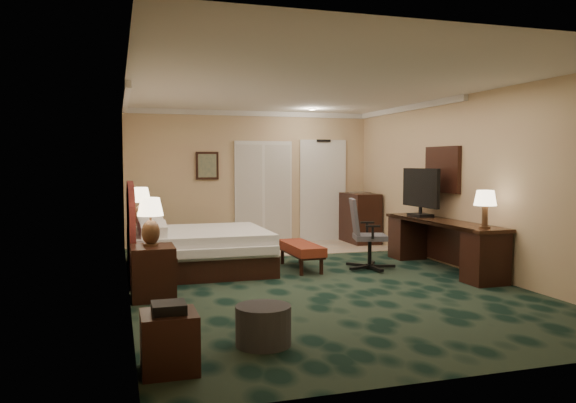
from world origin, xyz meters
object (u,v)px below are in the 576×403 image
object	(u,v)px
bed	(201,250)
desk_chair	(370,234)
lamp_far	(141,207)
bed_bench	(301,256)
nightstand_near	(153,272)
lamp_near	(151,222)
side_table	(169,342)
minibar	(360,218)
desk	(442,245)
tv	(421,193)
nightstand_far	(142,244)
ottoman	(263,325)

from	to	relation	value
bed	desk_chair	world-z (taller)	desk_chair
bed	lamp_far	world-z (taller)	lamp_far
lamp_far	bed_bench	distance (m)	2.81
bed	nightstand_near	bearing A→B (deg)	-117.29
bed_bench	desk_chair	size ratio (longest dim) A/B	1.08
nightstand_near	bed_bench	world-z (taller)	nightstand_near
nightstand_near	lamp_far	world-z (taller)	lamp_far
lamp_near	side_table	size ratio (longest dim) A/B	1.24
bed	side_table	size ratio (longest dim) A/B	4.18
bed	desk_chair	xyz separation A→B (m)	(2.54, -0.62, 0.24)
minibar	desk	bearing A→B (deg)	-89.74
lamp_far	desk	size ratio (longest dim) A/B	0.24
side_table	tv	size ratio (longest dim) A/B	0.46
bed_bench	side_table	bearing A→B (deg)	-123.08
bed	side_table	world-z (taller)	bed
lamp_far	nightstand_far	bearing A→B (deg)	-49.02
desk_chair	lamp_near	bearing A→B (deg)	-148.73
side_table	minibar	size ratio (longest dim) A/B	0.46
nightstand_near	tv	world-z (taller)	tv
nightstand_near	lamp_near	xyz separation A→B (m)	(-0.02, 0.03, 0.62)
nightstand_near	side_table	distance (m)	2.51
nightstand_far	desk	size ratio (longest dim) A/B	0.23
nightstand_far	side_table	xyz separation A→B (m)	(-0.01, -5.11, -0.06)
bed	minibar	world-z (taller)	minibar
side_table	tv	xyz separation A→B (m)	(4.44, 3.75, 0.93)
lamp_far	side_table	distance (m)	5.17
bed	bed_bench	distance (m)	1.55
bed	ottoman	world-z (taller)	bed
bed_bench	desk	distance (m)	2.20
nightstand_near	bed	bearing A→B (deg)	62.71
nightstand_far	desk_chair	distance (m)	3.76
ottoman	minibar	size ratio (longest dim) A/B	0.50
desk_chair	minibar	xyz separation A→B (m)	(1.04, 2.68, -0.04)
lamp_near	minibar	bearing A→B (deg)	39.29
lamp_far	ottoman	size ratio (longest dim) A/B	1.27
nightstand_far	bed	bearing A→B (deg)	-50.56
nightstand_near	tv	bearing A→B (deg)	15.79
side_table	desk	xyz separation A→B (m)	(4.44, 3.11, 0.15)
nightstand_near	lamp_near	bearing A→B (deg)	122.52
tv	minibar	bearing A→B (deg)	88.47
bed	bed_bench	xyz separation A→B (m)	(1.51, -0.30, -0.11)
nightstand_far	minibar	xyz separation A→B (m)	(4.42, 1.04, 0.21)
bed	nightstand_near	world-z (taller)	nightstand_near
nightstand_near	desk	world-z (taller)	desk
ottoman	side_table	world-z (taller)	side_table
nightstand_far	lamp_near	world-z (taller)	lamp_near
bed_bench	lamp_far	bearing A→B (deg)	149.39
nightstand_far	bed_bench	size ratio (longest dim) A/B	0.51
nightstand_far	side_table	bearing A→B (deg)	-90.13
side_table	minibar	bearing A→B (deg)	54.23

